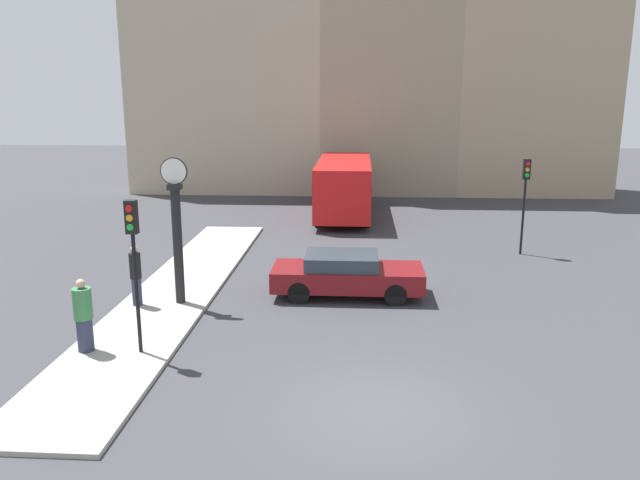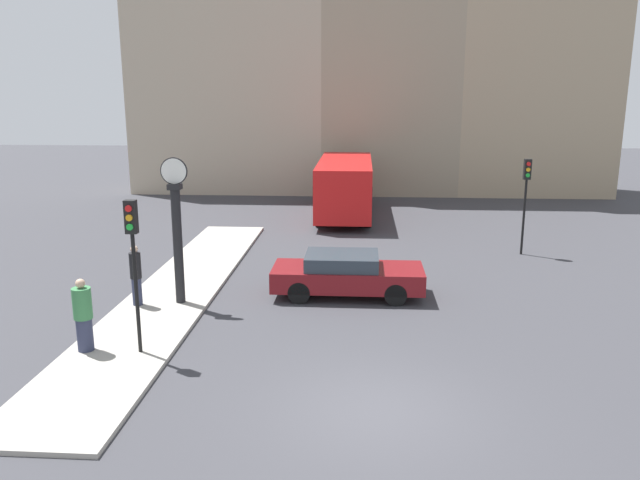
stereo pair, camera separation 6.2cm
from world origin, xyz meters
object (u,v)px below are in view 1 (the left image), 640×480
at_px(traffic_light_near, 133,245).
at_px(traffic_light_far, 525,186).
at_px(sedan_car, 346,274).
at_px(street_clock, 177,231).
at_px(pedestrian_green_hoodie, 83,316).
at_px(pedestrian_black_jacket, 136,275).
at_px(bus_distant, 344,184).

xyz_separation_m(traffic_light_near, traffic_light_far, (11.30, 10.22, -0.09)).
bearing_deg(traffic_light_far, traffic_light_near, -137.86).
bearing_deg(sedan_car, street_clock, -165.65).
height_order(pedestrian_green_hoodie, pedestrian_black_jacket, pedestrian_green_hoodie).
bearing_deg(pedestrian_green_hoodie, pedestrian_black_jacket, 88.46).
xyz_separation_m(sedan_car, bus_distant, (-0.40, 12.63, 0.90)).
relative_size(sedan_car, traffic_light_near, 1.26).
xyz_separation_m(sedan_car, street_clock, (-4.79, -1.23, 1.54)).
distance_m(traffic_light_near, pedestrian_black_jacket, 3.87).
height_order(sedan_car, pedestrian_green_hoodie, pedestrian_green_hoodie).
distance_m(bus_distant, pedestrian_green_hoodie, 18.33).
xyz_separation_m(bus_distant, pedestrian_black_jacket, (-5.56, -14.17, -0.60)).
bearing_deg(street_clock, traffic_light_near, -89.05).
distance_m(sedan_car, pedestrian_black_jacket, 6.16).
height_order(traffic_light_near, street_clock, street_clock).
height_order(bus_distant, traffic_light_near, traffic_light_near).
height_order(bus_distant, traffic_light_far, traffic_light_far).
bearing_deg(pedestrian_black_jacket, traffic_light_near, -69.35).
height_order(traffic_light_near, pedestrian_green_hoodie, traffic_light_near).
bearing_deg(pedestrian_green_hoodie, traffic_light_far, 39.04).
distance_m(bus_distant, street_clock, 14.55).
bearing_deg(street_clock, pedestrian_green_hoodie, -109.34).
height_order(street_clock, pedestrian_green_hoodie, street_clock).
height_order(bus_distant, pedestrian_black_jacket, bus_distant).
height_order(sedan_car, traffic_light_near, traffic_light_near).
bearing_deg(pedestrian_black_jacket, street_clock, 15.23).
distance_m(street_clock, pedestrian_green_hoodie, 3.99).
xyz_separation_m(sedan_car, pedestrian_green_hoodie, (-6.04, -4.80, 0.28)).
relative_size(street_clock, pedestrian_black_jacket, 2.40).
bearing_deg(bus_distant, traffic_light_far, -45.97).
distance_m(traffic_light_far, pedestrian_green_hoodie, 16.32).
bearing_deg(pedestrian_green_hoodie, sedan_car, 38.43).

